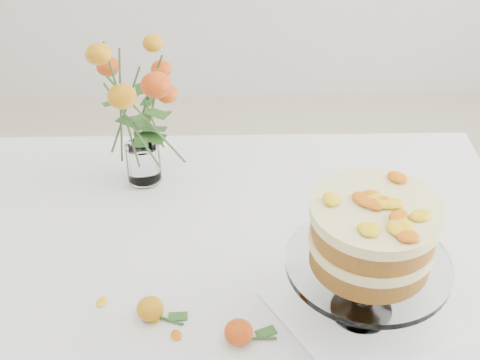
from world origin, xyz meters
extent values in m
cube|color=tan|center=(0.00, 0.00, 0.73)|extent=(1.40, 0.90, 0.04)
cylinder|color=tan|center=(0.62, 0.37, 0.35)|extent=(0.06, 0.06, 0.71)
cube|color=white|center=(0.00, 0.00, 0.75)|extent=(1.42, 0.92, 0.01)
cube|color=white|center=(0.00, 0.46, 0.65)|extent=(1.42, 0.01, 0.20)
cube|color=white|center=(0.35, -0.14, 0.76)|extent=(0.36, 0.36, 0.01)
cylinder|color=silver|center=(0.35, -0.14, 0.83)|extent=(0.03, 0.03, 0.09)
cylinder|color=silver|center=(0.35, -0.14, 0.88)|extent=(0.28, 0.28, 0.01)
cylinder|color=#9E6723|center=(0.35, -0.14, 0.91)|extent=(0.25, 0.25, 0.04)
cylinder|color=#FDE0A3|center=(0.35, -0.14, 0.93)|extent=(0.26, 0.26, 0.02)
cylinder|color=#9E6723|center=(0.35, -0.14, 0.96)|extent=(0.25, 0.25, 0.04)
cylinder|color=#FDE0A3|center=(0.35, -0.14, 0.99)|extent=(0.27, 0.27, 0.02)
cylinder|color=silver|center=(-0.08, 0.27, 0.76)|extent=(0.06, 0.06, 0.01)
cylinder|color=silver|center=(-0.08, 0.27, 0.81)|extent=(0.08, 0.08, 0.09)
ellipsoid|color=orange|center=(-0.03, -0.13, 0.78)|extent=(0.05, 0.05, 0.04)
cylinder|color=#2F5120|center=(0.00, -0.15, 0.76)|extent=(0.06, 0.03, 0.00)
ellipsoid|color=#BF4109|center=(0.13, -0.19, 0.78)|extent=(0.05, 0.05, 0.04)
cylinder|color=#2F5120|center=(0.16, -0.19, 0.76)|extent=(0.06, 0.01, 0.01)
ellipsoid|color=yellow|center=(-0.12, -0.10, 0.76)|extent=(0.03, 0.02, 0.00)
ellipsoid|color=yellow|center=(-0.02, -0.14, 0.76)|extent=(0.03, 0.02, 0.00)
ellipsoid|color=yellow|center=(0.02, -0.18, 0.76)|extent=(0.03, 0.02, 0.00)
camera|label=1|loc=(0.12, -0.95, 1.66)|focal=50.00mm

